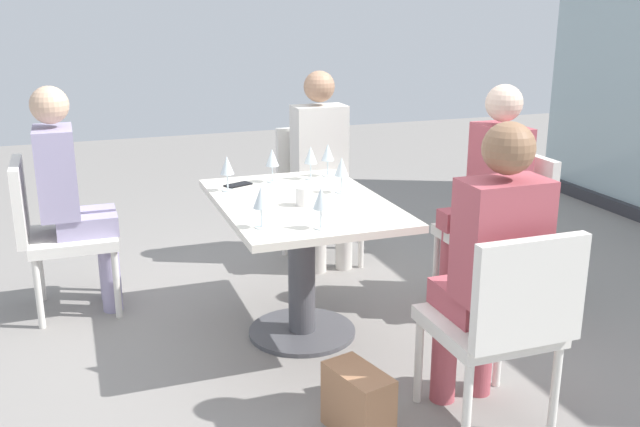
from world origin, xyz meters
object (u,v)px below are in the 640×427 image
(wine_glass_3, at_px, (227,166))
(handbag_0, at_px, (358,402))
(chair_front_left, at_px, (53,227))
(person_far_right, at_px, (491,260))
(chair_near_window, at_px, (503,221))
(chair_far_left, at_px, (317,186))
(wine_glass_2, at_px, (328,153))
(person_front_left, at_px, (70,189))
(wine_glass_0, at_px, (342,168))
(dining_table_main, at_px, (301,239))
(wine_glass_5, at_px, (311,156))
(wine_glass_6, at_px, (272,158))
(person_far_left, at_px, (322,159))
(wine_glass_4, at_px, (321,199))
(coffee_cup, at_px, (303,196))
(wine_glass_1, at_px, (261,199))
(person_near_window, at_px, (489,188))
(cell_phone_on_table, at_px, (238,185))
(chair_far_right, at_px, (503,318))

(wine_glass_3, distance_m, handbag_0, 1.45)
(chair_front_left, relative_size, person_far_right, 0.69)
(chair_near_window, height_order, wine_glass_3, wine_glass_3)
(chair_far_left, xyz_separation_m, wine_glass_2, (0.66, -0.17, 0.37))
(person_front_left, distance_m, handbag_0, 2.03)
(wine_glass_3, bearing_deg, wine_glass_0, 66.98)
(person_front_left, distance_m, wine_glass_0, 1.49)
(dining_table_main, relative_size, wine_glass_5, 6.36)
(person_far_right, relative_size, wine_glass_0, 6.81)
(person_front_left, relative_size, wine_glass_5, 6.81)
(wine_glass_2, height_order, wine_glass_6, same)
(person_front_left, bearing_deg, wine_glass_6, 72.77)
(person_far_left, bearing_deg, person_front_left, -80.62)
(wine_glass_3, distance_m, wine_glass_4, 0.81)
(person_far_left, height_order, coffee_cup, person_far_left)
(chair_far_left, xyz_separation_m, wine_glass_1, (1.47, -0.77, 0.37))
(chair_front_left, bearing_deg, dining_table_main, 58.42)
(person_near_window, distance_m, cell_phone_on_table, 1.37)
(person_far_right, distance_m, wine_glass_2, 1.44)
(wine_glass_3, relative_size, coffee_cup, 2.06)
(wine_glass_4, distance_m, wine_glass_5, 0.90)
(wine_glass_1, bearing_deg, chair_far_left, 152.30)
(dining_table_main, height_order, person_front_left, person_front_left)
(chair_front_left, distance_m, wine_glass_1, 1.46)
(person_near_window, height_order, wine_glass_1, person_near_window)
(wine_glass_0, bearing_deg, chair_front_left, -114.88)
(coffee_cup, bearing_deg, dining_table_main, 168.21)
(person_near_window, xyz_separation_m, handbag_0, (0.94, -1.15, -0.56))
(coffee_cup, bearing_deg, person_far_right, 28.59)
(dining_table_main, relative_size, chair_near_window, 1.35)
(dining_table_main, distance_m, wine_glass_1, 0.58)
(handbag_0, bearing_deg, wine_glass_4, 164.50)
(dining_table_main, xyz_separation_m, chair_far_left, (-1.10, 0.47, -0.03))
(wine_glass_2, height_order, coffee_cup, wine_glass_2)
(chair_far_right, relative_size, handbag_0, 2.90)
(chair_near_window, xyz_separation_m, cell_phone_on_table, (-0.39, -1.42, 0.24))
(dining_table_main, bearing_deg, wine_glass_1, -39.21)
(chair_front_left, xyz_separation_m, handbag_0, (1.67, 1.12, -0.36))
(wine_glass_2, bearing_deg, wine_glass_0, -9.22)
(chair_far_right, bearing_deg, person_near_window, 150.78)
(chair_far_left, distance_m, wine_glass_0, 1.12)
(person_front_left, height_order, wine_glass_0, person_front_left)
(chair_far_right, bearing_deg, wine_glass_3, -151.07)
(chair_far_right, xyz_separation_m, person_far_right, (-0.11, -0.00, 0.20))
(wine_glass_4, bearing_deg, dining_table_main, 172.43)
(wine_glass_5, bearing_deg, chair_far_left, 158.10)
(dining_table_main, distance_m, coffee_cup, 0.27)
(person_far_right, xyz_separation_m, wine_glass_1, (-0.62, -0.77, 0.16))
(chair_far_left, height_order, wine_glass_5, wine_glass_5)
(chair_far_left, distance_m, person_far_right, 2.09)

